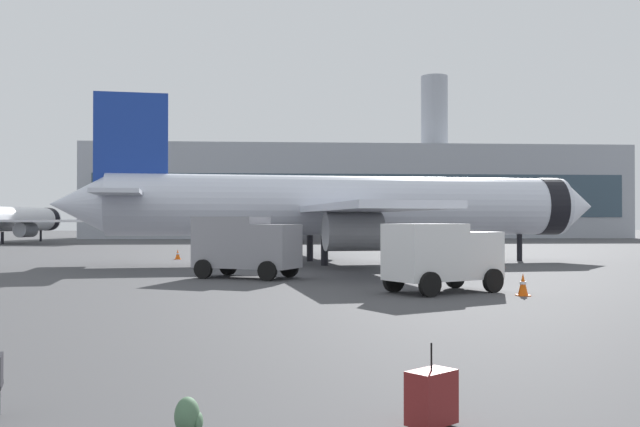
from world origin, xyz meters
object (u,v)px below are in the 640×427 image
rolling_suitcase (431,397)px  safety_cone_mid (523,285)px  airplane_at_gate (344,206)px  service_truck (245,244)px  safety_cone_near (178,254)px  cargo_van (442,254)px  traveller_backpack (188,417)px

rolling_suitcase → safety_cone_mid: bearing=66.3°
airplane_at_gate → safety_cone_mid: (4.43, -20.38, -3.25)m
service_truck → safety_cone_near: size_ratio=7.62×
safety_cone_mid → rolling_suitcase: (-6.92, -15.80, -0.01)m
cargo_van → safety_cone_mid: size_ratio=5.91×
traveller_backpack → airplane_at_gate: bearing=81.2°
service_truck → rolling_suitcase: (3.36, -24.51, -1.22)m
safety_cone_near → traveller_backpack: (5.62, -41.41, -0.11)m
airplane_at_gate → traveller_backpack: bearing=-98.8°
airplane_at_gate → safety_cone_near: airplane_at_gate is taller
service_truck → traveller_backpack: (0.23, -24.65, -1.37)m
service_truck → safety_cone_near: (-5.38, 16.77, -1.27)m
safety_cone_mid → rolling_suitcase: size_ratio=0.74×
service_truck → cargo_van: (7.66, -7.31, -0.16)m
service_truck → cargo_van: bearing=-43.7°
safety_cone_near → rolling_suitcase: bearing=-78.0°
airplane_at_gate → cargo_van: 19.20m
airplane_at_gate → service_truck: size_ratio=6.78×
cargo_van → safety_cone_near: (-13.04, 24.08, -1.11)m
safety_cone_mid → airplane_at_gate: bearing=102.3°
service_truck → traveller_backpack: 24.69m
airplane_at_gate → rolling_suitcase: bearing=-93.9°
safety_cone_mid → traveller_backpack: bearing=-122.2°
safety_cone_near → airplane_at_gate: bearing=-24.4°
cargo_van → traveller_backpack: cargo_van is taller
airplane_at_gate → safety_cone_near: bearing=155.6°
airplane_at_gate → cargo_van: bearing=-84.6°
safety_cone_mid → service_truck: bearing=139.7°
cargo_van → traveller_backpack: 18.90m
rolling_suitcase → traveller_backpack: bearing=-177.5°
safety_cone_mid → rolling_suitcase: 17.25m
rolling_suitcase → safety_cone_near: bearing=102.0°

